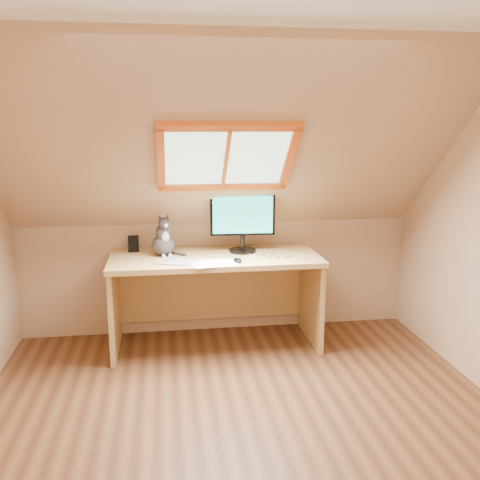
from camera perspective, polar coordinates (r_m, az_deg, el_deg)
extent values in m
plane|color=brown|center=(3.50, 0.79, -19.87)|extent=(3.50, 3.50, 0.00)
cube|color=tan|center=(1.43, 12.34, -15.62)|extent=(3.50, 0.02, 2.40)
cube|color=tan|center=(4.90, -2.40, -3.92)|extent=(3.50, 0.02, 1.00)
cube|color=tan|center=(3.94, -1.38, 9.87)|extent=(3.50, 1.56, 1.41)
cube|color=#B2E0CC|center=(4.02, -1.51, 8.92)|extent=(0.90, 0.53, 0.48)
cube|color=orange|center=(4.02, -1.51, 8.92)|extent=(1.02, 0.64, 0.59)
cube|color=tan|center=(4.47, -2.70, -1.92)|extent=(1.74, 0.76, 0.04)
cube|color=tan|center=(4.58, -13.23, -7.05)|extent=(0.04, 0.68, 0.75)
cube|color=tan|center=(4.73, 7.58, -6.21)|extent=(0.04, 0.68, 0.75)
cube|color=tan|center=(4.91, -3.05, -5.41)|extent=(1.64, 0.03, 0.52)
cylinder|color=black|center=(4.58, 0.27, -1.14)|extent=(0.23, 0.23, 0.02)
cylinder|color=black|center=(4.56, 0.27, -0.24)|extent=(0.04, 0.04, 0.13)
cube|color=black|center=(4.51, 0.28, 2.77)|extent=(0.55, 0.07, 0.36)
cube|color=#1C90D9|center=(4.49, 0.31, 2.71)|extent=(0.51, 0.04, 0.32)
ellipsoid|color=#47423F|center=(4.50, -8.18, -0.55)|extent=(0.25, 0.28, 0.17)
ellipsoid|color=#47423F|center=(4.47, -8.17, 0.63)|extent=(0.16, 0.16, 0.18)
ellipsoid|color=silver|center=(4.42, -7.96, 0.26)|extent=(0.07, 0.05, 0.10)
ellipsoid|color=#47423F|center=(4.41, -8.06, 1.82)|extent=(0.12, 0.11, 0.09)
sphere|color=silver|center=(4.37, -7.90, 1.53)|extent=(0.04, 0.04, 0.04)
cone|color=#47423F|center=(4.41, -8.54, 2.42)|extent=(0.06, 0.05, 0.06)
cone|color=#47423F|center=(4.43, -7.76, 2.48)|extent=(0.06, 0.06, 0.06)
cube|color=black|center=(4.68, -11.29, -0.39)|extent=(0.10, 0.10, 0.13)
cube|color=#B2B2B7|center=(4.26, -6.86, -2.30)|extent=(0.34, 0.30, 0.01)
ellipsoid|color=black|center=(4.23, -0.25, -2.17)|extent=(0.09, 0.12, 0.03)
cube|color=white|center=(4.21, -2.87, -2.49)|extent=(0.33, 0.27, 0.00)
cube|color=white|center=(4.21, -2.87, -2.47)|extent=(0.32, 0.24, 0.00)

